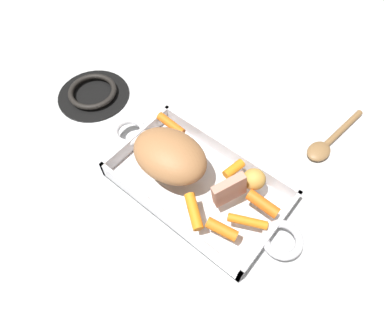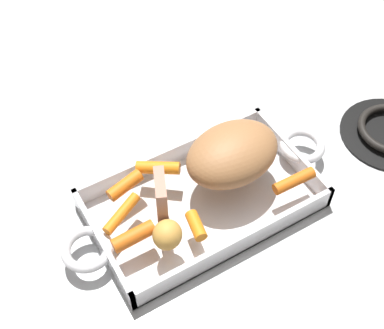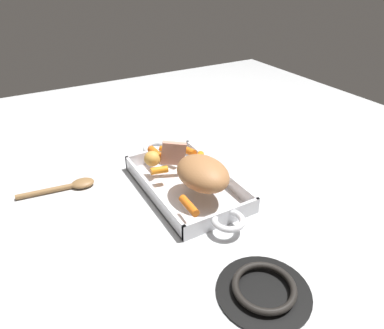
{
  "view_description": "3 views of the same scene",
  "coord_description": "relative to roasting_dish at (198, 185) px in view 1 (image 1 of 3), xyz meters",
  "views": [
    {
      "loc": [
        0.2,
        -0.27,
        0.6
      ],
      "look_at": [
        -0.01,
        -0.0,
        0.08
      ],
      "focal_mm": 31.59,
      "sensor_mm": 36.0,
      "label": 1
    },
    {
      "loc": [
        0.25,
        0.4,
        0.69
      ],
      "look_at": [
        0.0,
        -0.03,
        0.08
      ],
      "focal_mm": 49.81,
      "sensor_mm": 36.0,
      "label": 2
    },
    {
      "loc": [
        -0.67,
        0.36,
        0.52
      ],
      "look_at": [
        0.01,
        -0.03,
        0.06
      ],
      "focal_mm": 32.73,
      "sensor_mm": 36.0,
      "label": 3
    }
  ],
  "objects": [
    {
      "name": "ground_plane",
      "position": [
        0.0,
        0.0,
        -0.01
      ],
      "size": [
        2.0,
        2.0,
        0.0
      ],
      "primitive_type": "plane",
      "color": "silver"
    },
    {
      "name": "potato_golden_large",
      "position": [
        0.09,
        0.05,
        0.05
      ],
      "size": [
        0.06,
        0.06,
        0.04
      ],
      "primitive_type": "ellipsoid",
      "rotation": [
        0.0,
        0.0,
        2.38
      ],
      "color": "gold",
      "rests_on": "roasting_dish"
    },
    {
      "name": "baby_carrot_center_left",
      "position": [
        0.04,
        0.05,
        0.04
      ],
      "size": [
        0.03,
        0.05,
        0.02
      ],
      "primitive_type": "cylinder",
      "rotation": [
        1.6,
        0.0,
        6.1
      ],
      "color": "orange",
      "rests_on": "roasting_dish"
    },
    {
      "name": "baby_carrot_southeast",
      "position": [
        0.13,
        -0.02,
        0.04
      ],
      "size": [
        0.07,
        0.05,
        0.02
      ],
      "primitive_type": "cylinder",
      "rotation": [
        1.62,
        0.0,
        2.04
      ],
      "color": "orange",
      "rests_on": "roasting_dish"
    },
    {
      "name": "baby_carrot_short",
      "position": [
        0.1,
        -0.06,
        0.04
      ],
      "size": [
        0.06,
        0.03,
        0.02
      ],
      "primitive_type": "cylinder",
      "rotation": [
        1.49,
        0.0,
        4.92
      ],
      "color": "orange",
      "rests_on": "roasting_dish"
    },
    {
      "name": "stove_burner_rear",
      "position": [
        -0.36,
        0.04,
        -0.0
      ],
      "size": [
        0.17,
        0.17,
        0.02
      ],
      "color": "black",
      "rests_on": "ground_plane"
    },
    {
      "name": "baby_carrot_northeast",
      "position": [
        0.04,
        -0.06,
        0.04
      ],
      "size": [
        0.07,
        0.06,
        0.03
      ],
      "primitive_type": "cylinder",
      "rotation": [
        1.66,
        0.0,
        0.93
      ],
      "color": "orange",
      "rests_on": "roasting_dish"
    },
    {
      "name": "roasting_dish",
      "position": [
        0.0,
        0.0,
        0.0
      ],
      "size": [
        0.46,
        0.2,
        0.04
      ],
      "color": "silver",
      "rests_on": "ground_plane"
    },
    {
      "name": "baby_carrot_long",
      "position": [
        -0.12,
        0.06,
        0.04
      ],
      "size": [
        0.07,
        0.02,
        0.02
      ],
      "primitive_type": "cylinder",
      "rotation": [
        1.61,
        0.0,
        1.53
      ],
      "color": "orange",
      "rests_on": "roasting_dish"
    },
    {
      "name": "serving_spoon",
      "position": [
        0.15,
        0.27,
        -0.01
      ],
      "size": [
        0.05,
        0.2,
        0.02
      ],
      "rotation": [
        0.0,
        0.0,
        4.59
      ],
      "color": "olive",
      "rests_on": "ground_plane"
    },
    {
      "name": "baby_carrot_southwest",
      "position": [
        0.13,
        0.03,
        0.04
      ],
      "size": [
        0.06,
        0.02,
        0.02
      ],
      "primitive_type": "cylinder",
      "rotation": [
        1.52,
        0.0,
        4.72
      ],
      "color": "orange",
      "rests_on": "roasting_dish"
    },
    {
      "name": "pork_roast",
      "position": [
        -0.06,
        -0.01,
        0.06
      ],
      "size": [
        0.16,
        0.12,
        0.07
      ],
      "primitive_type": "ellipsoid",
      "rotation": [
        0.0,
        0.0,
        3.23
      ],
      "color": "#A66F42",
      "rests_on": "roasting_dish"
    },
    {
      "name": "roast_slice_thick",
      "position": [
        0.07,
        -0.0,
        0.06
      ],
      "size": [
        0.04,
        0.07,
        0.07
      ],
      "primitive_type": "cube",
      "rotation": [
        0.14,
        0.0,
        5.87
      ],
      "color": "tan",
      "rests_on": "roasting_dish"
    }
  ]
}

